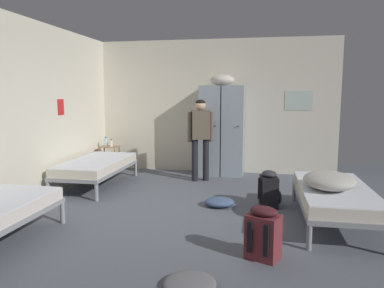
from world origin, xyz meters
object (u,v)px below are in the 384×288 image
at_px(lotion_bottle, 111,143).
at_px(bed_right, 335,195).
at_px(locker_bank, 222,129).
at_px(bed_left_rear, 97,165).
at_px(clothes_pile_denim, 219,202).
at_px(shelf_unit, 109,156).
at_px(water_bottle, 106,142).
at_px(backpack_maroon, 264,234).
at_px(person_traveler, 200,132).
at_px(bedding_heap, 329,180).
at_px(clothes_pile_grey, 190,284).
at_px(backpack_black, 270,190).

bearing_deg(lotion_bottle, bed_right, -30.44).
xyz_separation_m(locker_bank, bed_left_rear, (-2.15, -1.37, -0.59)).
relative_size(locker_bank, clothes_pile_denim, 4.58).
distance_m(bed_right, bed_left_rear, 4.10).
bearing_deg(shelf_unit, bed_left_rear, -77.81).
bearing_deg(water_bottle, backpack_maroon, -47.78).
distance_m(shelf_unit, person_traveler, 2.18).
xyz_separation_m(bedding_heap, clothes_pile_grey, (-1.44, -1.81, -0.56)).
height_order(bedding_heap, backpack_black, bedding_heap).
distance_m(water_bottle, clothes_pile_denim, 3.40).
xyz_separation_m(shelf_unit, bedding_heap, (4.05, -2.56, 0.25)).
height_order(backpack_black, clothes_pile_denim, backpack_black).
distance_m(person_traveler, clothes_pile_grey, 4.11).
relative_size(bed_right, clothes_pile_grey, 3.98).
xyz_separation_m(locker_bank, lotion_bottle, (-2.33, -0.26, -0.33)).
relative_size(bed_right, person_traveler, 1.21).
distance_m(locker_bank, bed_right, 3.23).
height_order(bed_right, backpack_black, backpack_black).
bearing_deg(backpack_maroon, shelf_unit, 131.68).
height_order(backpack_maroon, clothes_pile_denim, backpack_maroon).
distance_m(bed_right, person_traveler, 2.98).
height_order(bed_left_rear, backpack_maroon, backpack_maroon).
xyz_separation_m(locker_bank, bed_right, (1.75, -2.65, -0.59)).
bearing_deg(clothes_pile_denim, bed_right, -16.54).
relative_size(person_traveler, clothes_pile_denim, 3.48).
xyz_separation_m(shelf_unit, bed_right, (4.15, -2.44, 0.04)).
bearing_deg(lotion_bottle, backpack_black, -29.01).
distance_m(bedding_heap, lotion_bottle, 4.71).
distance_m(bed_left_rear, water_bottle, 1.25).
bearing_deg(clothes_pile_denim, shelf_unit, 142.78).
xyz_separation_m(bed_right, clothes_pile_denim, (-1.55, 0.46, -0.31)).
bearing_deg(clothes_pile_denim, clothes_pile_grey, -89.80).
bearing_deg(bed_right, person_traveler, 135.85).
distance_m(backpack_maroon, clothes_pile_grey, 0.99).
xyz_separation_m(bedding_heap, backpack_maroon, (-0.81, -1.08, -0.34)).
bearing_deg(lotion_bottle, locker_bank, 6.26).
distance_m(person_traveler, lotion_bottle, 2.04).
xyz_separation_m(lotion_bottle, backpack_black, (3.27, -1.81, -0.38)).
height_order(shelf_unit, clothes_pile_grey, shelf_unit).
relative_size(backpack_black, backpack_maroon, 1.00).
relative_size(shelf_unit, backpack_black, 1.04).
xyz_separation_m(bed_left_rear, clothes_pile_denim, (2.35, -0.82, -0.31)).
xyz_separation_m(bed_right, backpack_maroon, (-0.91, -1.20, -0.12)).
relative_size(locker_bank, lotion_bottle, 12.80).
height_order(shelf_unit, bedding_heap, bedding_heap).
bearing_deg(clothes_pile_grey, shelf_unit, 120.87).
bearing_deg(bed_right, backpack_black, 144.18).
height_order(person_traveler, clothes_pile_denim, person_traveler).
bearing_deg(backpack_maroon, person_traveler, 110.17).
distance_m(person_traveler, backpack_black, 2.06).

